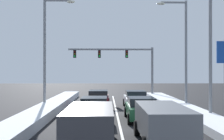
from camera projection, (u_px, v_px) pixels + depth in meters
ground_plane at (119, 124)px, 17.31m from camera, size 120.00×120.00×0.00m
lane_stripe_between_right_lane_and_center_lane at (117, 116)px, 20.35m from camera, size 0.14×33.49×0.01m
snow_bank_right_shoulder at (191, 113)px, 20.44m from camera, size 2.07×33.49×0.46m
snow_bank_left_shoulder at (43, 112)px, 20.26m from camera, size 1.82×33.49×0.62m
suv_gray_right_lane_nearest at (163, 121)px, 12.52m from camera, size 2.16×4.90×1.67m
sedan_green_right_lane_second at (141, 109)px, 18.70m from camera, size 2.00×4.50×1.51m
sedan_white_right_lane_third at (135, 99)px, 25.13m from camera, size 2.00×4.50×1.51m
suv_charcoal_center_lane_nearest at (90, 123)px, 12.08m from camera, size 2.16×4.90×1.67m
sedan_tan_center_lane_second at (94, 108)px, 18.84m from camera, size 2.00×4.50×1.51m
sedan_maroon_center_lane_third at (98, 98)px, 25.70m from camera, size 2.00×4.50×1.51m
traffic_light_gantry at (122, 59)px, 35.60m from camera, size 10.60×0.47×6.20m
street_lamp_right_mid at (206, 36)px, 18.96m from camera, size 2.66×0.36×9.47m
street_lamp_right_far at (182, 45)px, 25.05m from camera, size 2.66×0.36×9.40m
street_lamp_left_mid at (49, 44)px, 24.02m from camera, size 2.66×0.36×9.33m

